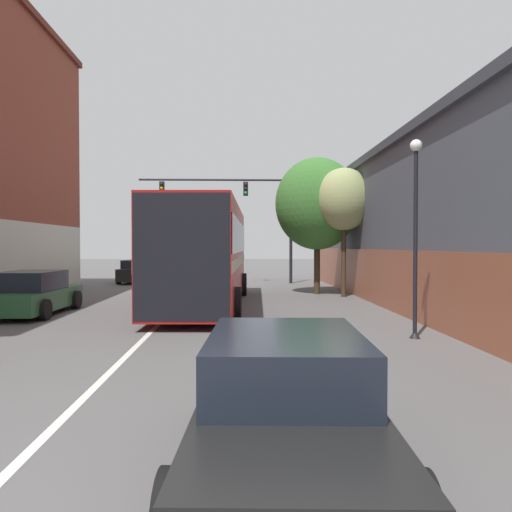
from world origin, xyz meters
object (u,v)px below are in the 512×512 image
(hatchback_foreground, at_px, (286,408))
(parked_car_left_mid, at_px, (140,272))
(bus, at_px, (205,251))
(street_lamp, at_px, (415,231))
(traffic_signal_gantry, at_px, (245,204))
(parked_car_left_far, at_px, (33,294))
(street_tree_far, at_px, (317,204))
(street_tree_near, at_px, (344,200))

(hatchback_foreground, relative_size, parked_car_left_mid, 0.96)
(bus, bearing_deg, street_lamp, -138.74)
(bus, distance_m, traffic_signal_gantry, 11.14)
(parked_car_left_far, bearing_deg, hatchback_foreground, -147.16)
(parked_car_left_far, distance_m, street_tree_far, 12.61)
(hatchback_foreground, bearing_deg, parked_car_left_mid, 17.23)
(bus, height_order, street_tree_near, street_tree_near)
(traffic_signal_gantry, height_order, street_tree_far, traffic_signal_gantry)
(bus, height_order, street_lamp, street_lamp)
(bus, xyz_separation_m, parked_car_left_far, (-5.41, -2.19, -1.37))
(bus, distance_m, parked_car_left_far, 6.00)
(hatchback_foreground, bearing_deg, traffic_signal_gantry, 3.27)
(bus, bearing_deg, traffic_signal_gantry, -6.29)
(parked_car_left_mid, distance_m, parked_car_left_far, 13.95)
(street_lamp, bearing_deg, parked_car_left_far, 157.41)
(parked_car_left_far, relative_size, traffic_signal_gantry, 0.49)
(traffic_signal_gantry, distance_m, street_lamp, 17.98)
(parked_car_left_mid, relative_size, street_lamp, 0.94)
(hatchback_foreground, bearing_deg, bus, 10.11)
(parked_car_left_far, bearing_deg, bus, -66.92)
(parked_car_left_far, xyz_separation_m, traffic_signal_gantry, (7.00, 12.91, 3.99))
(bus, relative_size, street_lamp, 2.48)
(parked_car_left_far, distance_m, street_tree_near, 12.83)
(street_tree_near, bearing_deg, street_tree_far, 125.80)
(street_lamp, relative_size, street_tree_far, 0.76)
(bus, bearing_deg, parked_car_left_mid, 24.11)
(bus, xyz_separation_m, street_tree_far, (4.83, 4.28, 2.10))
(bus, distance_m, street_tree_near, 6.86)
(parked_car_left_far, bearing_deg, parked_car_left_mid, -1.77)
(parked_car_left_mid, relative_size, street_tree_far, 0.71)
(street_tree_near, relative_size, street_tree_far, 0.89)
(street_lamp, bearing_deg, traffic_signal_gantry, 102.53)
(bus, relative_size, parked_car_left_mid, 2.65)
(traffic_signal_gantry, height_order, street_lamp, traffic_signal_gantry)
(parked_car_left_mid, distance_m, street_tree_near, 14.16)
(parked_car_left_mid, height_order, traffic_signal_gantry, traffic_signal_gantry)
(hatchback_foreground, distance_m, street_tree_far, 18.54)
(street_tree_near, bearing_deg, parked_car_left_far, -155.29)
(bus, relative_size, traffic_signal_gantry, 1.32)
(hatchback_foreground, bearing_deg, street_tree_near, -10.81)
(traffic_signal_gantry, bearing_deg, street_tree_near, -61.56)
(street_tree_near, bearing_deg, parked_car_left_mid, 140.16)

